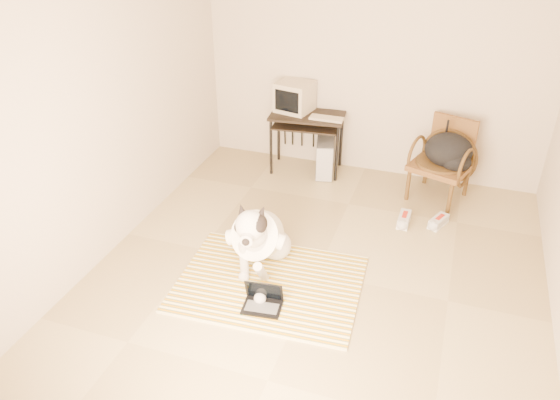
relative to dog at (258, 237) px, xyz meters
The scene contains 15 objects.
floor 0.64m from the dog, ahead, with size 4.50×4.50×0.00m, color tan.
wall_back 2.60m from the dog, 76.97° to the left, with size 4.50×4.50×0.00m, color #BEAE9B.
wall_front 2.46m from the dog, 76.07° to the right, with size 4.50×4.50×0.00m, color #BEAE9B.
wall_left 1.78m from the dog, behind, with size 4.50×4.50×0.00m, color #BEAE9B.
rug 0.42m from the dog, 50.21° to the right, with size 1.68×1.33×0.02m.
dog is the anchor object (origin of this frame).
laptop 0.62m from the dog, 65.75° to the right, with size 0.35×0.27×0.23m.
computer_desk 2.07m from the dog, 94.38° to the left, with size 0.92×0.57×0.73m.
crt_monitor 2.23m from the dog, 99.15° to the left, with size 0.46×0.44×0.35m.
desk_keyboard 2.03m from the dog, 87.18° to the left, with size 0.39×0.14×0.03m, color tan.
pc_tower 2.04m from the dog, 87.58° to the left, with size 0.30×0.51×0.44m.
rattan_chair 2.42m from the dog, 52.81° to the left, with size 0.74×0.72×0.90m.
backpack 2.41m from the dog, 50.69° to the left, with size 0.51×0.44×0.38m.
sneaker_left 1.70m from the dog, 45.49° to the left, with size 0.12×0.29×0.10m.
sneaker_right 2.01m from the dog, 39.92° to the left, with size 0.21×0.30×0.10m.
Camera 1 is at (0.97, -3.88, 3.13)m, focal length 35.00 mm.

